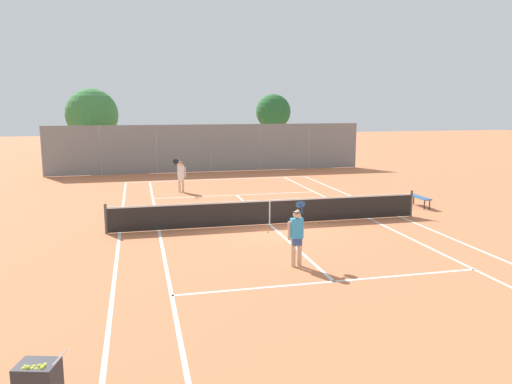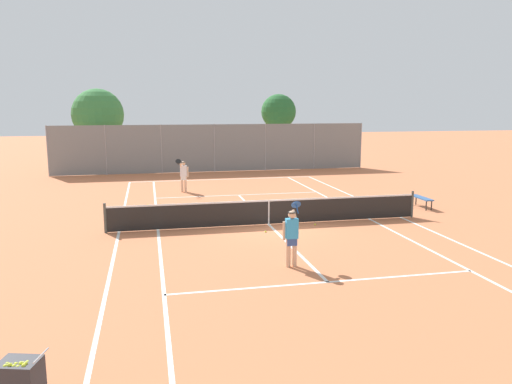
{
  "view_description": "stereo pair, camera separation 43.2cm",
  "coord_description": "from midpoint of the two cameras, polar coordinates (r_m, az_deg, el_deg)",
  "views": [
    {
      "loc": [
        -4.8,
        -17.81,
        4.48
      ],
      "look_at": [
        -0.17,
        1.5,
        1.0
      ],
      "focal_mm": 35.0,
      "sensor_mm": 36.0,
      "label": 1
    },
    {
      "loc": [
        -4.38,
        -17.91,
        4.48
      ],
      "look_at": [
        -0.17,
        1.5,
        1.0
      ],
      "focal_mm": 35.0,
      "sensor_mm": 36.0,
      "label": 2
    }
  ],
  "objects": [
    {
      "name": "loose_tennis_ball_3",
      "position": [
        18.98,
        7.42,
        -3.69
      ],
      "size": [
        0.07,
        0.07,
        0.07
      ],
      "primitive_type": "sphere",
      "color": "#D1DB33",
      "rests_on": "ground"
    },
    {
      "name": "ball_cart",
      "position": [
        8.34,
        -23.91,
        -19.19
      ],
      "size": [
        0.73,
        0.62,
        0.96
      ],
      "color": "#2D2D33",
      "rests_on": "ground"
    },
    {
      "name": "player_near_side",
      "position": [
        13.95,
        4.98,
        -4.85
      ],
      "size": [
        0.67,
        0.73,
        1.77
      ],
      "color": "#D8A884",
      "rests_on": "ground"
    },
    {
      "name": "back_fence",
      "position": [
        33.78,
        -4.4,
        5.03
      ],
      "size": [
        21.21,
        0.08,
        3.21
      ],
      "color": "gray",
      "rests_on": "ground"
    },
    {
      "name": "loose_tennis_ball_2",
      "position": [
        23.0,
        -11.75,
        -1.42
      ],
      "size": [
        0.07,
        0.07,
        0.07
      ],
      "primitive_type": "sphere",
      "color": "#D1DB33",
      "rests_on": "ground"
    },
    {
      "name": "loose_tennis_ball_1",
      "position": [
        21.79,
        -1.81,
        -1.84
      ],
      "size": [
        0.07,
        0.07,
        0.07
      ],
      "primitive_type": "sphere",
      "color": "#D1DB33",
      "rests_on": "ground"
    },
    {
      "name": "player_far_left",
      "position": [
        26.11,
        -7.82,
        2.02
      ],
      "size": [
        0.69,
        0.73,
        1.77
      ],
      "color": "beige",
      "rests_on": "ground"
    },
    {
      "name": "tennis_net",
      "position": [
        18.86,
        2.12,
        -2.22
      ],
      "size": [
        12.0,
        0.1,
        1.07
      ],
      "color": "#474C47",
      "rests_on": "ground"
    },
    {
      "name": "loose_tennis_ball_0",
      "position": [
        17.78,
        1.8,
        -4.54
      ],
      "size": [
        0.07,
        0.07,
        0.07
      ],
      "primitive_type": "sphere",
      "color": "#D1DB33",
      "rests_on": "ground"
    },
    {
      "name": "courtside_bench",
      "position": [
        23.24,
        18.87,
        -0.69
      ],
      "size": [
        0.36,
        1.5,
        0.47
      ],
      "color": "#33598C",
      "rests_on": "ground"
    },
    {
      "name": "tree_behind_left",
      "position": [
        37.21,
        -17.3,
        8.3
      ],
      "size": [
        3.6,
        3.6,
        5.61
      ],
      "color": "brown",
      "rests_on": "ground"
    },
    {
      "name": "tree_behind_right",
      "position": [
        38.51,
        2.88,
        8.99
      ],
      "size": [
        2.65,
        2.65,
        5.29
      ],
      "color": "brown",
      "rests_on": "ground"
    },
    {
      "name": "ground_plane",
      "position": [
        18.97,
        2.11,
        -3.72
      ],
      "size": [
        120.0,
        120.0,
        0.0
      ],
      "primitive_type": "plane",
      "color": "#C67047"
    },
    {
      "name": "court_line_markings",
      "position": [
        18.97,
        2.11,
        -3.71
      ],
      "size": [
        11.1,
        23.9,
        0.01
      ],
      "color": "silver",
      "rests_on": "ground"
    }
  ]
}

